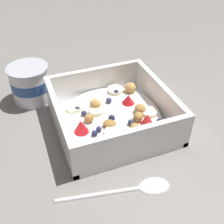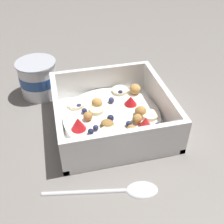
% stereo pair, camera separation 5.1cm
% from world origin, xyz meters
% --- Properties ---
extents(ground_plane, '(2.40, 2.40, 0.00)m').
position_xyz_m(ground_plane, '(0.00, 0.00, 0.00)').
color(ground_plane, gray).
extents(fruit_bowl, '(0.21, 0.21, 0.07)m').
position_xyz_m(fruit_bowl, '(-0.02, -0.02, 0.02)').
color(fruit_bowl, white).
rests_on(fruit_bowl, ground).
extents(spoon, '(0.05, 0.17, 0.01)m').
position_xyz_m(spoon, '(-0.17, 0.00, 0.00)').
color(spoon, silver).
rests_on(spoon, ground).
extents(yogurt_cup, '(0.08, 0.08, 0.08)m').
position_xyz_m(yogurt_cup, '(0.12, 0.11, 0.04)').
color(yogurt_cup, white).
rests_on(yogurt_cup, ground).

